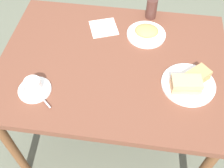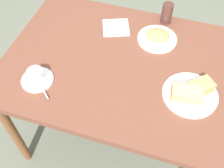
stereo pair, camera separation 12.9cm
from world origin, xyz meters
The scene contains 12 objects.
ground_plane centered at (0.00, 0.00, 0.00)m, with size 6.00×6.00×0.00m, color #666B57.
dining_table centered at (0.00, 0.00, 0.69)m, with size 1.20×0.90×0.77m.
sandwich_plate centered at (-0.38, 0.11, 0.78)m, with size 0.26×0.26×0.01m, color white.
sandwich_front centered at (-0.36, 0.14, 0.82)m, with size 0.15×0.10×0.06m.
sandwich_back centered at (-0.42, 0.07, 0.81)m, with size 0.14×0.13×0.05m.
coffee_saucer centered at (0.35, 0.24, 0.78)m, with size 0.16×0.16×0.01m, color white.
coffee_cup centered at (0.35, 0.25, 0.82)m, with size 0.09×0.09×0.06m.
spoon centered at (0.29, 0.29, 0.79)m, with size 0.08×0.07×0.01m.
side_plate centered at (-0.16, -0.22, 0.78)m, with size 0.22×0.22×0.01m, color white.
side_food_pile centered at (-0.16, -0.22, 0.81)m, with size 0.13×0.11×0.04m, color tan.
napkin centered at (0.09, -0.25, 0.77)m, with size 0.15×0.15×0.00m, color white.
drinking_glass centered at (-0.17, -0.39, 0.83)m, with size 0.06×0.06×0.12m, color #4D2C25.
Camera 2 is at (-0.26, 0.92, 1.83)m, focal length 43.48 mm.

